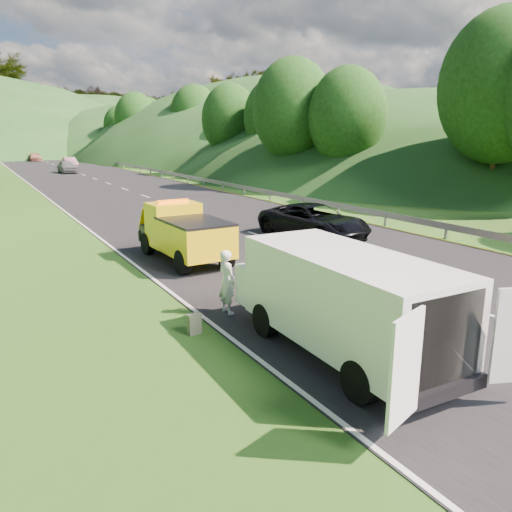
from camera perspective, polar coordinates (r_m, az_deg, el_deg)
ground at (r=14.72m, az=9.95°, el=-5.67°), size 320.00×320.00×0.00m
road_surface at (r=52.22m, az=-16.54°, el=7.95°), size 14.00×200.00×0.02m
guardrail at (r=66.16m, az=-12.92°, el=9.29°), size 0.06×140.00×1.52m
tree_line_right at (r=77.66m, az=-5.48°, el=10.20°), size 14.00×140.00×14.00m
hills_backdrop at (r=146.20m, az=-24.13°, el=10.77°), size 201.00×288.60×44.00m
tow_truck at (r=19.56m, az=-8.27°, el=2.66°), size 2.16×5.38×2.29m
white_van at (r=11.18m, az=9.69°, el=-4.73°), size 3.66×6.73×2.37m
woman at (r=13.98m, az=-3.28°, el=-6.55°), size 0.55×0.70×1.79m
child at (r=13.20m, az=2.29°, el=-7.79°), size 0.49×0.41×0.89m
worker at (r=10.93m, az=19.42°, el=-13.44°), size 1.25×0.91×1.74m
suitcase at (r=12.57m, az=-7.07°, el=-7.73°), size 0.34×0.21×0.53m
passing_suv at (r=23.99m, az=6.60°, el=2.05°), size 3.60×6.12×1.60m
dist_car_a at (r=67.82m, az=-20.73°, el=8.86°), size 1.87×4.65×1.59m
dist_car_b at (r=78.02m, az=-20.45°, el=9.42°), size 1.59×4.55×1.50m
dist_car_c at (r=98.90m, az=-23.88°, el=9.87°), size 1.95×4.81×1.40m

